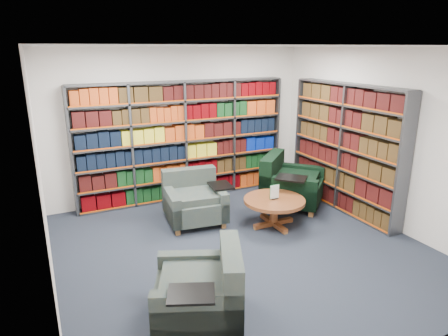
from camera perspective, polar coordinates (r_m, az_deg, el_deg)
name	(u,v)px	position (r m, az deg, el deg)	size (l,w,h in m)	color
room_shell	(243,155)	(5.38, 2.76, 1.90)	(5.02, 5.02, 2.82)	black
bookshelf_back	(184,141)	(7.53, -5.75, 3.81)	(4.00, 0.28, 2.20)	#47494F
bookshelf_right	(345,149)	(7.26, 16.92, 2.68)	(0.28, 2.50, 2.20)	#47494F
chair_teal_left	(193,201)	(6.68, -4.40, -4.74)	(1.13, 1.01, 0.83)	#071C31
chair_green_right	(287,185)	(7.39, 9.02, -2.43)	(1.43, 1.43, 0.92)	black
chair_teal_front	(206,292)	(4.38, -2.57, -17.24)	(1.18, 1.20, 0.82)	#071C31
coffee_table	(274,204)	(6.48, 7.18, -5.18)	(0.98, 0.98, 0.69)	brown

